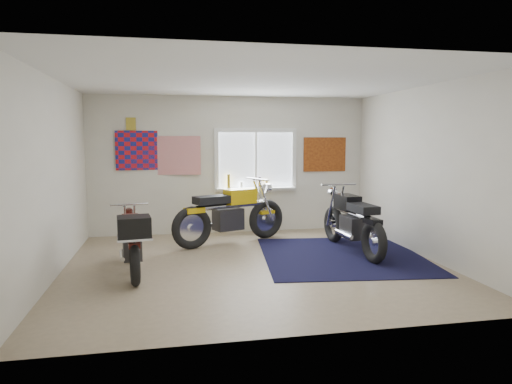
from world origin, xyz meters
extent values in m
plane|color=#9E896B|center=(0.00, 0.00, 0.00)|extent=(5.50, 5.50, 0.00)
plane|color=white|center=(0.00, 0.00, 2.70)|extent=(5.50, 5.50, 0.00)
plane|color=silver|center=(0.00, 2.50, 1.35)|extent=(5.50, 0.00, 5.50)
plane|color=silver|center=(0.00, -2.50, 1.35)|extent=(5.50, 0.00, 5.50)
plane|color=silver|center=(-2.75, 0.00, 1.35)|extent=(0.00, 5.00, 5.00)
plane|color=silver|center=(2.75, 0.00, 1.35)|extent=(0.00, 5.00, 5.00)
cube|color=black|center=(1.48, 0.26, 0.01)|extent=(2.78, 2.86, 0.01)
cube|color=white|center=(0.50, 2.48, 1.45)|extent=(1.50, 0.02, 1.10)
cube|color=white|center=(0.50, 2.47, 2.04)|extent=(1.66, 0.06, 0.08)
cube|color=white|center=(0.50, 2.47, 0.86)|extent=(1.66, 0.06, 0.08)
cube|color=white|center=(-0.29, 2.47, 1.45)|extent=(0.08, 0.06, 1.10)
cube|color=white|center=(1.29, 2.47, 1.45)|extent=(0.08, 0.06, 1.10)
cube|color=white|center=(0.50, 2.47, 1.45)|extent=(0.04, 0.06, 1.10)
cube|color=white|center=(0.50, 2.41, 0.88)|extent=(1.60, 0.16, 0.04)
cylinder|color=olive|center=(-0.06, 2.40, 1.04)|extent=(0.07, 0.07, 0.28)
cylinder|color=white|center=(0.20, 2.40, 0.96)|extent=(0.06, 0.06, 0.12)
cylinder|color=black|center=(0.57, 2.40, 1.01)|extent=(0.06, 0.06, 0.22)
cylinder|color=gold|center=(0.71, 2.40, 0.97)|extent=(0.05, 0.05, 0.14)
plane|color=red|center=(-1.70, 2.48, 1.65)|extent=(1.00, 0.07, 1.00)
plane|color=red|center=(-1.05, 2.46, 1.55)|extent=(0.90, 0.09, 0.90)
cube|color=#A5912F|center=(-1.90, 2.48, 2.15)|extent=(0.18, 0.02, 0.24)
cube|color=#A54C14|center=(1.95, 2.48, 1.55)|extent=(0.90, 0.03, 0.70)
torus|color=black|center=(0.57, 1.80, 0.36)|extent=(0.74, 0.42, 0.74)
torus|color=black|center=(-0.86, 1.20, 0.36)|extent=(0.74, 0.42, 0.74)
cylinder|color=silver|center=(0.57, 1.80, 0.36)|extent=(0.16, 0.15, 0.12)
cylinder|color=silver|center=(-0.86, 1.20, 0.36)|extent=(0.16, 0.15, 0.12)
cylinder|color=silver|center=(-0.14, 1.50, 0.69)|extent=(1.32, 0.64, 0.10)
cube|color=#29282B|center=(-0.19, 1.48, 0.44)|extent=(0.58, 0.48, 0.38)
cylinder|color=silver|center=(-0.26, 1.64, 0.33)|extent=(0.59, 0.31, 0.08)
cube|color=gold|center=(0.04, 1.58, 0.84)|extent=(0.62, 0.48, 0.27)
cube|color=black|center=(-0.50, 1.35, 0.82)|extent=(0.68, 0.52, 0.13)
cube|color=gold|center=(-0.80, 1.22, 0.66)|extent=(0.37, 0.29, 0.09)
cube|color=gold|center=(0.57, 1.80, 0.50)|extent=(0.35, 0.26, 0.06)
cylinder|color=silver|center=(0.39, 1.72, 1.13)|extent=(0.30, 0.65, 0.04)
cylinder|color=silver|center=(0.59, 1.81, 0.95)|extent=(0.17, 0.21, 0.18)
torus|color=black|center=(1.70, 1.25, 0.33)|extent=(0.18, 0.67, 0.66)
torus|color=black|center=(1.80, -0.23, 0.33)|extent=(0.18, 0.67, 0.66)
cylinder|color=silver|center=(1.70, 1.25, 0.33)|extent=(0.11, 0.12, 0.12)
cylinder|color=silver|center=(1.80, -0.23, 0.33)|extent=(0.11, 0.12, 0.12)
cylinder|color=silver|center=(1.75, 0.51, 0.65)|extent=(0.18, 1.33, 0.09)
cube|color=#29282B|center=(1.75, 0.46, 0.42)|extent=(0.32, 0.49, 0.36)
cylinder|color=silver|center=(1.58, 0.45, 0.32)|extent=(0.11, 0.58, 0.07)
cube|color=black|center=(1.74, 0.70, 0.80)|extent=(0.31, 0.54, 0.25)
cube|color=black|center=(1.77, 0.14, 0.78)|extent=(0.33, 0.60, 0.13)
cube|color=black|center=(1.79, -0.18, 0.63)|extent=(0.19, 0.33, 0.08)
cube|color=black|center=(1.70, 1.25, 0.45)|extent=(0.17, 0.30, 0.05)
cylinder|color=silver|center=(1.72, 1.06, 1.08)|extent=(0.66, 0.08, 0.04)
cylinder|color=silver|center=(1.70, 1.27, 0.91)|extent=(0.17, 0.12, 0.17)
torus|color=black|center=(-1.83, 0.59, 0.28)|extent=(0.19, 0.59, 0.58)
torus|color=black|center=(-1.67, -0.64, 0.28)|extent=(0.19, 0.59, 0.58)
cylinder|color=silver|center=(-1.83, 0.59, 0.28)|extent=(0.10, 0.11, 0.10)
cylinder|color=silver|center=(-1.67, -0.64, 0.28)|extent=(0.10, 0.11, 0.10)
cylinder|color=silver|center=(-1.75, -0.03, 0.55)|extent=(0.22, 1.12, 0.08)
cube|color=#29282B|center=(-1.74, -0.07, 0.35)|extent=(0.30, 0.43, 0.30)
cylinder|color=silver|center=(-1.89, -0.09, 0.27)|extent=(0.12, 0.49, 0.06)
cube|color=#43100A|center=(-1.77, 0.13, 0.67)|extent=(0.28, 0.47, 0.21)
cube|color=black|center=(-1.71, -0.33, 0.66)|extent=(0.31, 0.51, 0.11)
cube|color=#43100A|center=(-1.68, -0.60, 0.53)|extent=(0.17, 0.28, 0.07)
cube|color=#43100A|center=(-1.83, 0.59, 0.39)|extent=(0.15, 0.26, 0.04)
cylinder|color=silver|center=(-1.81, 0.43, 0.90)|extent=(0.55, 0.10, 0.03)
cylinder|color=silver|center=(-1.83, 0.61, 0.76)|extent=(0.15, 0.11, 0.14)
cube|color=black|center=(-1.66, -0.73, 0.78)|extent=(0.44, 0.42, 0.27)
camera|label=1|loc=(-1.23, -6.50, 1.87)|focal=32.00mm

